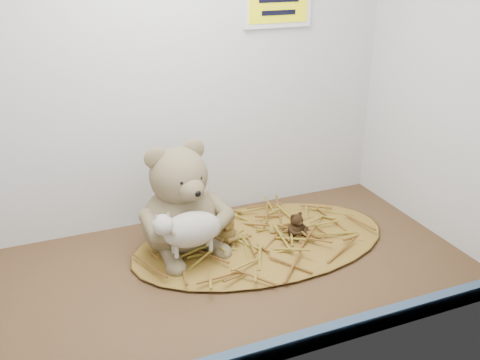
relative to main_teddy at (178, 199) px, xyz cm
name	(u,v)px	position (x,y,z in cm)	size (l,w,h in cm)	color
alcove_shell	(187,65)	(2.10, -4.37, 31.50)	(120.40, 60.20, 90.40)	#412E16
front_rail	(261,354)	(2.10, -42.17, -11.70)	(119.28, 2.20, 3.60)	#3C5274
straw_bed	(262,241)	(19.12, -4.88, -12.87)	(64.67, 37.55, 1.25)	brown
main_teddy	(178,199)	(0.00, 0.00, 0.00)	(21.77, 22.98, 27.00)	olive
toy_lamb	(192,229)	(0.00, -9.68, -3.16)	(17.17, 10.48, 11.10)	beige
mini_teddy_tan	(227,228)	(10.55, -3.31, -8.28)	(6.40, 6.76, 7.94)	olive
mini_teddy_brown	(296,224)	(27.68, -6.45, -9.04)	(5.17, 5.46, 6.41)	black
wall_sign	(278,0)	(32.10, 16.03, 41.50)	(16.00, 1.20, 11.00)	#FCF50C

